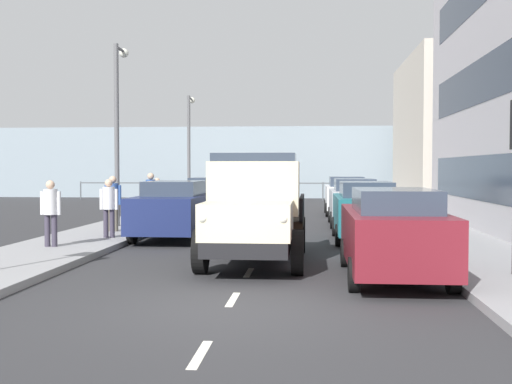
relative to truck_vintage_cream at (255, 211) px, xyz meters
The scene contains 21 objects.
ground_plane 7.20m from the truck_vintage_cream, 89.87° to the right, with size 80.00×80.00×0.00m, color #2D2D30.
sidewalk_left 8.80m from the truck_vintage_cream, 125.60° to the right, with size 2.70×41.02×0.15m, color gray.
sidewalk_right 8.82m from the truck_vintage_cream, 54.23° to the right, with size 2.70×41.02×0.15m, color gray.
road_centreline_markings 6.14m from the truck_vintage_cream, 89.84° to the right, with size 0.12×36.58×0.01m.
building_far_block 24.35m from the truck_vintage_cream, 115.55° to the right, with size 8.00×10.97×8.11m.
sea_horizon 30.64m from the truck_vintage_cream, 89.97° to the right, with size 80.00×0.80×5.00m, color #84939E.
seawall_railing 27.01m from the truck_vintage_cream, 89.96° to the right, with size 28.08×0.08×1.20m.
truck_vintage_cream is the anchor object (origin of this frame).
car_maroon_kerbside_near 3.21m from the truck_vintage_cream, 150.46° to the left, with size 1.83×4.46×1.72m.
car_teal_kerbside_1 5.40m from the truck_vintage_cream, 121.05° to the right, with size 1.80×4.09×1.72m.
car_silver_kerbside_2 9.92m from the truck_vintage_cream, 106.29° to the right, with size 1.78×4.10×1.72m.
car_white_kerbside_3 15.06m from the truck_vintage_cream, 100.66° to the right, with size 1.86×3.95×1.72m.
car_navy_oppositeside_0 5.57m from the truck_vintage_cream, 59.58° to the right, with size 1.95×4.61×1.72m.
car_grey_oppositeside_1 11.85m from the truck_vintage_cream, 76.25° to the right, with size 1.89×4.37×1.72m.
pedestrian_in_dark_coat 5.43m from the truck_vintage_cream, 15.71° to the right, with size 0.53×0.34×1.65m.
pedestrian_couple_a 5.72m from the truck_vintage_cream, 39.03° to the right, with size 0.53×0.34×1.64m.
pedestrian_with_bag 7.22m from the truck_vintage_cream, 47.53° to the right, with size 0.53×0.34×1.71m.
pedestrian_strolling 9.25m from the truck_vintage_cream, 61.56° to the right, with size 0.53×0.34×1.79m.
pedestrian_by_lamp 11.05m from the truck_vintage_cream, 65.14° to the right, with size 0.53×0.34×1.58m.
lamp_post_promenade 9.36m from the truck_vintage_cream, 53.91° to the right, with size 0.32×1.14×6.12m.
lamp_post_far 19.12m from the truck_vintage_cream, 74.75° to the right, with size 0.32×1.14×5.65m.
Camera 1 is at (-1.25, 9.41, 2.12)m, focal length 44.39 mm.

